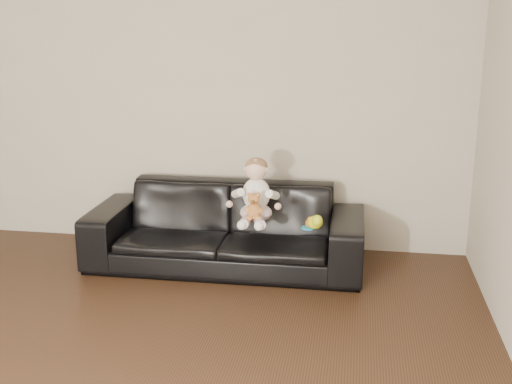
% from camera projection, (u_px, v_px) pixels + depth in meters
% --- Properties ---
extents(wall_back, '(5.00, 0.00, 5.00)m').
position_uv_depth(wall_back, '(161.00, 88.00, 5.21)').
color(wall_back, '#B5AC98').
rests_on(wall_back, ground).
extents(sofa, '(2.08, 0.82, 0.61)m').
position_uv_depth(sofa, '(226.00, 227.00, 4.90)').
color(sofa, black).
rests_on(sofa, floor).
extents(baby, '(0.33, 0.41, 0.47)m').
position_uv_depth(baby, '(256.00, 194.00, 4.67)').
color(baby, silver).
rests_on(baby, sofa).
extents(teddy_bear, '(0.12, 0.12, 0.20)m').
position_uv_depth(teddy_bear, '(254.00, 207.00, 4.54)').
color(teddy_bear, '#B87434').
rests_on(teddy_bear, sofa).
extents(toy_green, '(0.11, 0.13, 0.09)m').
position_uv_depth(toy_green, '(315.00, 222.00, 4.55)').
color(toy_green, '#CDDB19').
rests_on(toy_green, sofa).
extents(toy_rattle, '(0.08, 0.08, 0.07)m').
position_uv_depth(toy_rattle, '(310.00, 223.00, 4.56)').
color(toy_rattle, '#CC6C18').
rests_on(toy_rattle, sofa).
extents(toy_blue_disc, '(0.10, 0.10, 0.01)m').
position_uv_depth(toy_blue_disc, '(308.00, 228.00, 4.55)').
color(toy_blue_disc, '#1883C1').
rests_on(toy_blue_disc, sofa).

